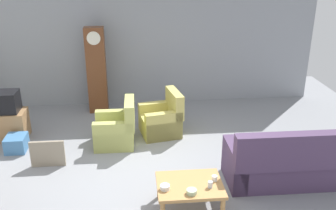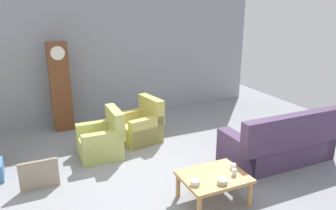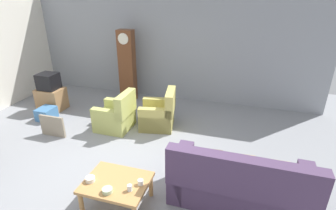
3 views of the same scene
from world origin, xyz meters
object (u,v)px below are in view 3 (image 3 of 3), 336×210
Objects in this scene: couch_floral at (239,185)px; cup_white_porcelain at (141,182)px; cup_blue_rimmed at (130,188)px; bowl_shallow_green at (107,190)px; coffee_table_wood at (117,185)px; tv_stand_cabinet at (52,99)px; storage_box_blue at (46,114)px; grandfather_clock at (127,66)px; tv_crt at (48,81)px; bowl_white_stacked at (90,179)px; framed_picture_leaning at (53,126)px; armchair_olive_far at (159,115)px; armchair_olive_near at (116,117)px.

couch_floral is 24.85× the size of cup_white_porcelain.
cup_blue_rimmed is 0.31m from bowl_shallow_green.
coffee_table_wood is 1.41× the size of tv_stand_cabinet.
tv_stand_cabinet reaches higher than storage_box_blue.
grandfather_clock reaches higher than tv_crt.
bowl_shallow_green is (3.30, -2.90, 0.18)m from tv_stand_cabinet.
bowl_shallow_green reaches higher than coffee_table_wood.
grandfather_clock is 14.40× the size of bowl_white_stacked.
couch_floral is at bearing -12.33° from framed_picture_leaning.
armchair_olive_far is at bearing -44.08° from grandfather_clock.
armchair_olive_far is at bearing 93.76° from bowl_shallow_green.
coffee_table_wood is at bearing -62.69° from armchair_olive_near.
armchair_olive_far reaches higher than bowl_shallow_green.
grandfather_clock is at bearing 112.23° from coffee_table_wood.
cup_white_porcelain is at bearing -35.35° from tv_stand_cabinet.
storage_box_blue is (0.26, -0.56, -0.65)m from tv_crt.
couch_floral is at bearing -45.04° from grandfather_clock.
cup_white_porcelain is (3.68, -2.61, 0.18)m from tv_stand_cabinet.
framed_picture_leaning is 1.37× the size of storage_box_blue.
couch_floral is 1.85m from coffee_table_wood.
cup_white_porcelain is 0.19m from cup_blue_rimmed.
armchair_olive_far is (0.93, 0.38, 0.00)m from armchair_olive_near.
cup_blue_rimmed is (0.28, -0.12, 0.11)m from coffee_table_wood.
grandfather_clock is at bearing 114.94° from cup_blue_rimmed.
coffee_table_wood is 0.40m from bowl_white_stacked.
tv_crt reaches higher than cup_white_porcelain.
cup_blue_rimmed is (2.60, -1.57, 0.24)m from framed_picture_leaning.
armchair_olive_near is 1.35× the size of tv_stand_cabinet.
tv_crt is 5.66× the size of cup_white_porcelain.
storage_box_blue is at bearing 146.29° from cup_blue_rimmed.
cup_white_porcelain is 0.56× the size of bowl_shallow_green.
armchair_olive_near is at bearing 117.31° from coffee_table_wood.
cup_white_porcelain reaches higher than storage_box_blue.
armchair_olive_near is 1.95m from grandfather_clock.
grandfather_clock is 2.70m from framed_picture_leaning.
cup_white_porcelain is at bearing -160.05° from couch_floral.
cup_blue_rimmed is (1.40, -2.30, 0.18)m from armchair_olive_near.
bowl_white_stacked is at bearing -162.93° from couch_floral.
bowl_shallow_green is at bearing -142.95° from cup_white_porcelain.
armchair_olive_far is 2.90m from storage_box_blue.
cup_white_porcelain is 0.76m from bowl_white_stacked.
tv_crt is 4.53m from cup_white_porcelain.
tv_stand_cabinet is (-3.11, 0.09, -0.01)m from armchair_olive_far.
cup_white_porcelain is at bearing -35.35° from tv_crt.
coffee_table_wood is 11.33× the size of cup_white_porcelain.
armchair_olive_far is 2.09m from grandfather_clock.
grandfather_clock is 21.21× the size of cup_blue_rimmed.
grandfather_clock is 4.39m from cup_white_porcelain.
grandfather_clock is at bearing 105.32° from armchair_olive_near.
tv_stand_cabinet is 4.84× the size of bowl_white_stacked.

